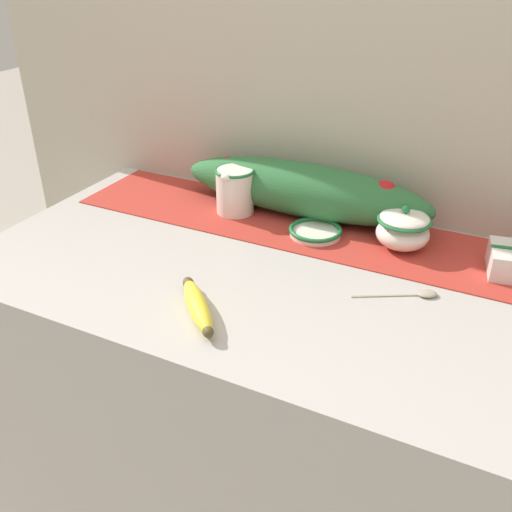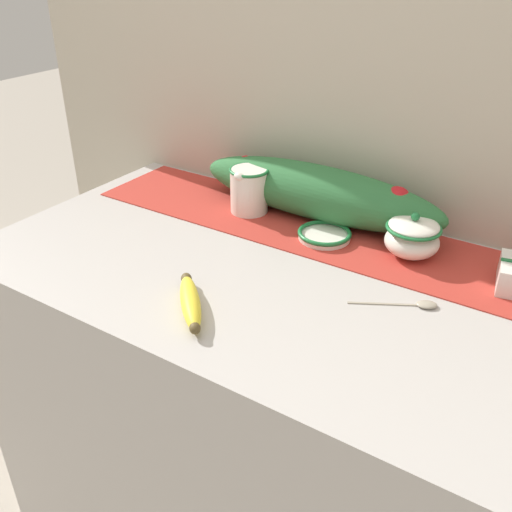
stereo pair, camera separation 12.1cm
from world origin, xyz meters
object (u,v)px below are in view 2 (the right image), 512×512
object	(u,v)px
cream_pitcher	(249,188)
spoon	(421,305)
sugar_bowl	(412,237)
banana	(190,301)
small_dish	(324,235)

from	to	relation	value
cream_pitcher	spoon	bearing A→B (deg)	-19.25
sugar_bowl	cream_pitcher	bearing A→B (deg)	179.80
cream_pitcher	sugar_bowl	xyz separation A→B (m)	(0.45, -0.00, -0.02)
banana	cream_pitcher	bearing A→B (deg)	109.14
small_dish	cream_pitcher	bearing A→B (deg)	171.87
sugar_bowl	banana	distance (m)	0.53
small_dish	spoon	world-z (taller)	small_dish
small_dish	banana	xyz separation A→B (m)	(-0.09, -0.41, 0.01)
spoon	sugar_bowl	bearing A→B (deg)	86.76
cream_pitcher	banana	bearing A→B (deg)	-70.86
sugar_bowl	small_dish	size ratio (longest dim) A/B	0.96
spoon	banana	bearing A→B (deg)	-174.82
small_dish	banana	size ratio (longest dim) A/B	0.80
banana	sugar_bowl	bearing A→B (deg)	56.81
small_dish	spoon	xyz separation A→B (m)	(0.30, -0.15, -0.01)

